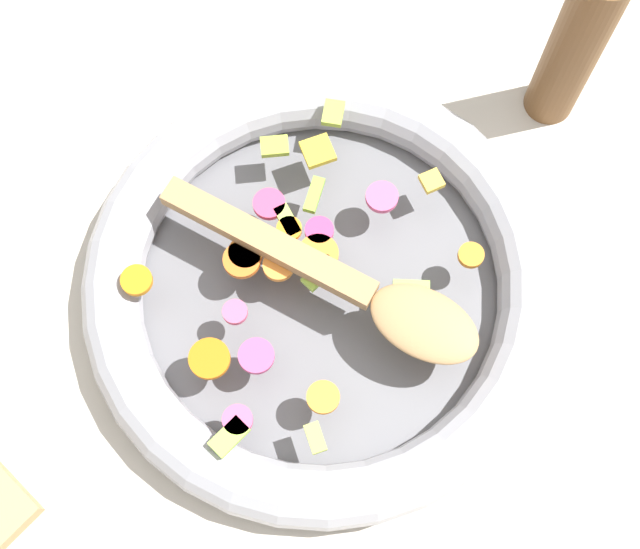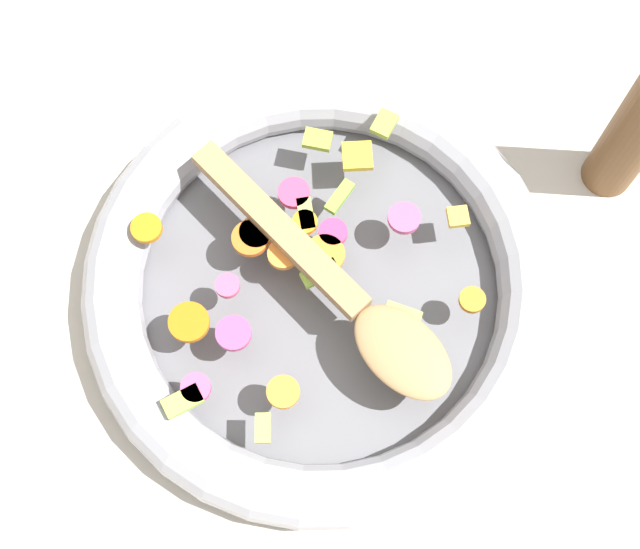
{
  "view_description": "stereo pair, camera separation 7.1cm",
  "coord_description": "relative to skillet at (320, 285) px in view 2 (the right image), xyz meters",
  "views": [
    {
      "loc": [
        -0.16,
        0.17,
        0.73
      ],
      "look_at": [
        0.0,
        0.0,
        0.05
      ],
      "focal_mm": 50.0,
      "sensor_mm": 36.0,
      "label": 1
    },
    {
      "loc": [
        -0.2,
        0.11,
        0.73
      ],
      "look_at": [
        0.0,
        0.0,
        0.05
      ],
      "focal_mm": 50.0,
      "sensor_mm": 36.0,
      "label": 2
    }
  ],
  "objects": [
    {
      "name": "ground_plane",
      "position": [
        0.0,
        0.0,
        -0.02
      ],
      "size": [
        4.0,
        4.0,
        0.0
      ],
      "primitive_type": "plane",
      "color": "beige"
    },
    {
      "name": "wooden_spoon",
      "position": [
        -0.03,
        -0.01,
        0.04
      ],
      "size": [
        0.28,
        0.11,
        0.01
      ],
      "color": "#A87F51",
      "rests_on": "chopped_vegetables"
    },
    {
      "name": "chopped_vegetables",
      "position": [
        0.01,
        0.01,
        0.03
      ],
      "size": [
        0.25,
        0.29,
        0.01
      ],
      "color": "orange",
      "rests_on": "skillet"
    },
    {
      "name": "skillet",
      "position": [
        0.0,
        0.0,
        0.0
      ],
      "size": [
        0.4,
        0.4,
        0.05
      ],
      "color": "slate",
      "rests_on": "ground_plane"
    }
  ]
}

